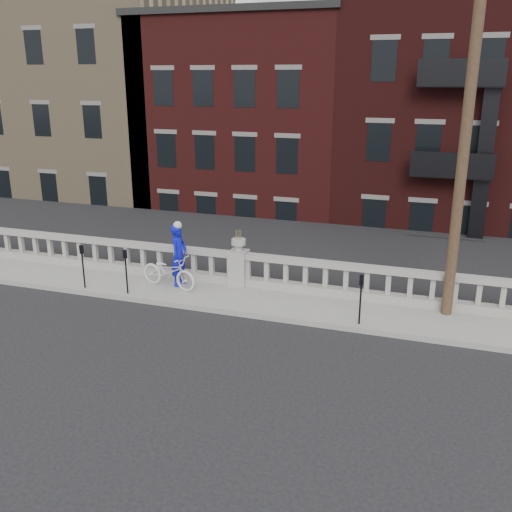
% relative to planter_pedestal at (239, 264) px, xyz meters
% --- Properties ---
extents(ground, '(120.00, 120.00, 0.00)m').
position_rel_planter_pedestal_xyz_m(ground, '(0.00, -3.95, -0.83)').
color(ground, black).
rests_on(ground, ground).
extents(sidewalk, '(32.00, 2.20, 0.15)m').
position_rel_planter_pedestal_xyz_m(sidewalk, '(0.00, -0.95, -0.76)').
color(sidewalk, gray).
rests_on(sidewalk, ground).
extents(balustrade, '(28.00, 0.34, 1.03)m').
position_rel_planter_pedestal_xyz_m(balustrade, '(0.00, 0.00, -0.19)').
color(balustrade, gray).
rests_on(balustrade, sidewalk).
extents(planter_pedestal, '(0.55, 0.55, 1.76)m').
position_rel_planter_pedestal_xyz_m(planter_pedestal, '(0.00, 0.00, 0.00)').
color(planter_pedestal, gray).
rests_on(planter_pedestal, sidewalk).
extents(lower_level, '(80.00, 44.00, 20.80)m').
position_rel_planter_pedestal_xyz_m(lower_level, '(0.56, 19.09, 1.80)').
color(lower_level, '#605E59').
rests_on(lower_level, ground).
extents(utility_pole, '(1.60, 0.28, 10.00)m').
position_rel_planter_pedestal_xyz_m(utility_pole, '(6.20, -0.35, 4.41)').
color(utility_pole, '#422D1E').
rests_on(utility_pole, sidewalk).
extents(parking_meter_b, '(0.10, 0.09, 1.36)m').
position_rel_planter_pedestal_xyz_m(parking_meter_b, '(-4.40, -1.80, 0.17)').
color(parking_meter_b, black).
rests_on(parking_meter_b, sidewalk).
extents(parking_meter_c, '(0.10, 0.09, 1.36)m').
position_rel_planter_pedestal_xyz_m(parking_meter_c, '(-2.90, -1.80, 0.17)').
color(parking_meter_c, black).
rests_on(parking_meter_c, sidewalk).
extents(parking_meter_d, '(0.10, 0.09, 1.36)m').
position_rel_planter_pedestal_xyz_m(parking_meter_d, '(4.04, -1.80, 0.17)').
color(parking_meter_d, black).
rests_on(parking_meter_d, sidewalk).
extents(bicycle, '(2.07, 1.08, 1.03)m').
position_rel_planter_pedestal_xyz_m(bicycle, '(-1.95, -0.94, -0.16)').
color(bicycle, silver).
rests_on(bicycle, sidewalk).
extents(cyclist, '(0.47, 0.71, 1.93)m').
position_rel_planter_pedestal_xyz_m(cyclist, '(-1.74, -0.61, 0.28)').
color(cyclist, '#0C10C1').
rests_on(cyclist, sidewalk).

